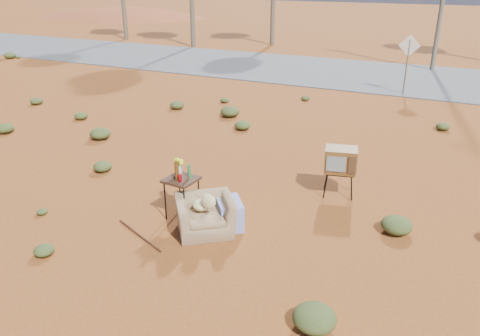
% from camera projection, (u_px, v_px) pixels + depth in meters
% --- Properties ---
extents(ground, '(140.00, 140.00, 0.00)m').
position_uv_depth(ground, '(212.00, 231.00, 8.29)').
color(ground, brown).
rests_on(ground, ground).
extents(highway, '(140.00, 7.00, 0.04)m').
position_uv_depth(highway, '(378.00, 76.00, 20.70)').
color(highway, '#565659').
rests_on(highway, ground).
extents(dirt_mound, '(26.00, 18.00, 2.00)m').
position_uv_depth(dirt_mound, '(121.00, 17.00, 48.65)').
color(dirt_mound, brown).
rests_on(dirt_mound, ground).
extents(armchair, '(1.24, 1.29, 0.86)m').
position_uv_depth(armchair, '(209.00, 210.00, 8.17)').
color(armchair, olive).
rests_on(armchair, ground).
extents(tv_unit, '(0.73, 0.64, 1.01)m').
position_uv_depth(tv_unit, '(341.00, 161.00, 9.37)').
color(tv_unit, black).
rests_on(tv_unit, ground).
extents(side_table, '(0.59, 0.59, 1.10)m').
position_uv_depth(side_table, '(181.00, 176.00, 8.50)').
color(side_table, '#3C2415').
rests_on(side_table, ground).
extents(rusty_bar, '(1.29, 0.57, 0.04)m').
position_uv_depth(rusty_bar, '(139.00, 235.00, 8.13)').
color(rusty_bar, '#4B2414').
rests_on(rusty_bar, ground).
extents(road_sign, '(0.78, 0.06, 2.19)m').
position_uv_depth(road_sign, '(408.00, 54.00, 17.03)').
color(road_sign, brown).
rests_on(road_sign, ground).
extents(scrub_patch, '(17.49, 8.07, 0.33)m').
position_uv_depth(scrub_patch, '(267.00, 142.00, 12.22)').
color(scrub_patch, '#404C21').
rests_on(scrub_patch, ground).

